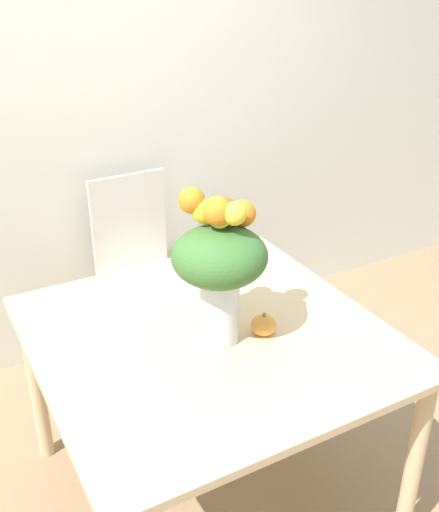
% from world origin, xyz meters
% --- Properties ---
extents(ground_plane, '(12.00, 12.00, 0.00)m').
position_xyz_m(ground_plane, '(0.00, 0.00, 0.00)').
color(ground_plane, '#8E7556').
extents(wall_back, '(8.00, 0.06, 2.70)m').
position_xyz_m(wall_back, '(0.00, 1.26, 1.35)').
color(wall_back, silver).
rests_on(wall_back, ground_plane).
extents(dining_table, '(1.17, 1.18, 0.77)m').
position_xyz_m(dining_table, '(0.00, 0.00, 0.68)').
color(dining_table, '#D1B284').
rests_on(dining_table, ground_plane).
extents(flower_vase, '(0.31, 0.31, 0.53)m').
position_xyz_m(flower_vase, '(0.02, -0.05, 1.07)').
color(flower_vase, silver).
rests_on(flower_vase, dining_table).
extents(pumpkin, '(0.09, 0.09, 0.08)m').
position_xyz_m(pumpkin, '(0.16, -0.10, 0.81)').
color(pumpkin, gold).
rests_on(pumpkin, dining_table).
extents(dining_chair_near_window, '(0.43, 0.43, 0.99)m').
position_xyz_m(dining_chair_near_window, '(0.14, 1.00, 0.51)').
color(dining_chair_near_window, silver).
rests_on(dining_chair_near_window, ground_plane).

